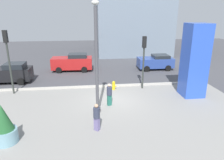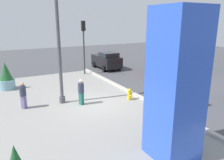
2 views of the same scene
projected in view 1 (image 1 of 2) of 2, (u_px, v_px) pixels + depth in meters
ground_plane at (107, 83)px, 19.19m from camera, size 60.00×60.00×0.00m
plaza_pavement at (117, 114)px, 13.52m from camera, size 18.00×10.00×0.02m
curb_strip at (108, 86)px, 18.33m from camera, size 18.00×0.24×0.16m
lamp_post at (97, 62)px, 12.72m from camera, size 0.44×0.44×6.84m
art_pillar_blue at (195, 61)px, 15.69m from camera, size 1.58×1.58×5.45m
potted_plant_mid_plaza at (4, 126)px, 10.29m from camera, size 1.13×1.13×2.05m
fire_hydrant at (114, 85)px, 17.55m from camera, size 0.36×0.26×0.75m
traffic_light_corner at (144, 54)px, 17.10m from camera, size 0.28×0.42×4.36m
traffic_light_far_side at (8, 52)px, 15.83m from camera, size 0.28×0.42×4.93m
car_passing_lane at (156, 62)px, 23.67m from camera, size 3.87×2.09×1.63m
car_curb_east at (73, 62)px, 23.03m from camera, size 4.37×2.09×1.87m
car_intersection at (10, 73)px, 19.21m from camera, size 3.86×2.00×1.79m
pedestrian_on_sidewalk at (97, 116)px, 11.38m from camera, size 0.51×0.51×1.58m
pedestrian_by_curb at (109, 94)px, 14.46m from camera, size 0.45×0.45×1.59m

